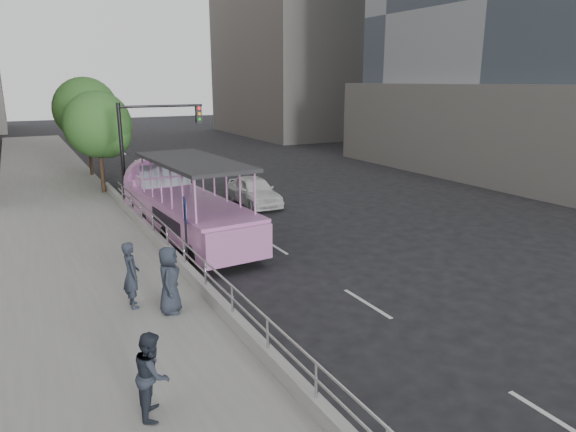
% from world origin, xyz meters
% --- Properties ---
extents(ground, '(160.00, 160.00, 0.00)m').
position_xyz_m(ground, '(0.00, 0.00, 0.00)').
color(ground, black).
extents(sidewalk, '(5.50, 80.00, 0.30)m').
position_xyz_m(sidewalk, '(-5.75, 10.00, 0.15)').
color(sidewalk, gray).
rests_on(sidewalk, ground).
extents(kerb_wall, '(0.24, 30.00, 0.36)m').
position_xyz_m(kerb_wall, '(-3.12, 2.00, 0.48)').
color(kerb_wall, '#AEAEA9').
rests_on(kerb_wall, sidewalk).
extents(guardrail, '(0.07, 22.00, 0.71)m').
position_xyz_m(guardrail, '(-3.12, 2.00, 1.14)').
color(guardrail, silver).
rests_on(guardrail, kerb_wall).
extents(duck_boat, '(3.06, 10.15, 3.32)m').
position_xyz_m(duck_boat, '(-1.66, 6.95, 1.23)').
color(duck_boat, black).
rests_on(duck_boat, ground).
extents(car, '(1.90, 4.38, 1.47)m').
position_xyz_m(car, '(3.15, 10.59, 0.74)').
color(car, silver).
rests_on(car, ground).
extents(pedestrian_near, '(0.45, 0.68, 1.82)m').
position_xyz_m(pedestrian_near, '(-5.08, 0.29, 1.21)').
color(pedestrian_near, '#242B35').
rests_on(pedestrian_near, sidewalk).
extents(pedestrian_mid, '(0.82, 0.94, 1.62)m').
position_xyz_m(pedestrian_mid, '(-5.70, -4.58, 1.11)').
color(pedestrian_mid, '#242B35').
rests_on(pedestrian_mid, sidewalk).
extents(pedestrian_far, '(0.89, 1.04, 1.80)m').
position_xyz_m(pedestrian_far, '(-4.27, -0.52, 1.20)').
color(pedestrian_far, '#242B35').
rests_on(pedestrian_far, sidewalk).
extents(parking_sign, '(0.12, 0.56, 2.52)m').
position_xyz_m(parking_sign, '(-2.74, 3.00, 1.60)').
color(parking_sign, black).
rests_on(parking_sign, ground).
extents(traffic_signal, '(4.20, 0.32, 5.20)m').
position_xyz_m(traffic_signal, '(-1.70, 12.50, 3.50)').
color(traffic_signal, black).
rests_on(traffic_signal, ground).
extents(street_tree_near, '(3.52, 3.52, 5.72)m').
position_xyz_m(street_tree_near, '(-3.30, 15.93, 3.82)').
color(street_tree_near, '#352618').
rests_on(street_tree_near, ground).
extents(street_tree_far, '(3.97, 3.97, 6.45)m').
position_xyz_m(street_tree_far, '(-3.10, 21.93, 4.31)').
color(street_tree_far, '#352618').
rests_on(street_tree_far, ground).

